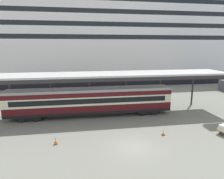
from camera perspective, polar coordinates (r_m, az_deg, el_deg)
name	(u,v)px	position (r m, az deg, el deg)	size (l,w,h in m)	color
ground_plane	(134,147)	(21.57, 6.25, -15.63)	(400.00, 400.00, 0.00)	slate
cruise_ship	(54,44)	(63.01, -15.93, 12.10)	(136.77, 25.86, 31.08)	black
platform_canopy	(90,76)	(29.28, -6.19, 3.83)	(41.09, 5.70, 6.16)	#BDBDBD
train_carriage	(91,101)	(29.54, -5.99, -3.13)	(23.32, 2.81, 4.11)	black
traffic_cone_near	(163,133)	(24.50, 14.19, -11.65)	(0.36, 0.36, 0.62)	black
traffic_cone_mid	(56,141)	(22.49, -15.54, -13.73)	(0.36, 0.36, 0.77)	black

